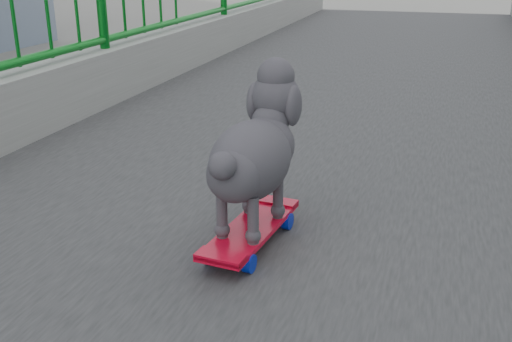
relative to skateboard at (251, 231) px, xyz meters
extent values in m
cube|color=red|center=(0.00, 0.00, 0.01)|extent=(0.19, 0.48, 0.02)
cube|color=#99999E|center=(-0.02, -0.15, -0.01)|extent=(0.08, 0.04, 0.02)
cylinder|color=#0821B6|center=(-0.08, -0.14, -0.02)|extent=(0.03, 0.06, 0.05)
sphere|color=yellow|center=(-0.08, -0.14, -0.02)|extent=(0.02, 0.02, 0.02)
cylinder|color=#0821B6|center=(0.04, -0.15, -0.02)|extent=(0.03, 0.06, 0.05)
sphere|color=yellow|center=(0.04, -0.15, -0.02)|extent=(0.02, 0.02, 0.02)
cube|color=#99999E|center=(0.02, 0.15, -0.01)|extent=(0.08, 0.04, 0.02)
cylinder|color=#0821B6|center=(-0.04, 0.15, -0.02)|extent=(0.03, 0.06, 0.05)
sphere|color=yellow|center=(-0.04, 0.15, -0.02)|extent=(0.02, 0.02, 0.02)
cylinder|color=#0821B6|center=(0.08, 0.14, -0.02)|extent=(0.03, 0.06, 0.05)
sphere|color=yellow|center=(0.08, 0.14, -0.02)|extent=(0.02, 0.02, 0.02)
ellipsoid|color=#333035|center=(0.00, 0.00, 0.22)|extent=(0.25, 0.35, 0.22)
sphere|color=#333035|center=(0.02, 0.19, 0.37)|extent=(0.15, 0.15, 0.15)
sphere|color=black|center=(0.03, 0.28, 0.35)|extent=(0.03, 0.03, 0.03)
sphere|color=#333035|center=(-0.02, -0.18, 0.27)|extent=(0.07, 0.07, 0.07)
cylinder|color=#333035|center=(-0.04, 0.10, 0.09)|extent=(0.03, 0.03, 0.14)
cylinder|color=#333035|center=(0.06, 0.09, 0.09)|extent=(0.03, 0.03, 0.14)
cylinder|color=#333035|center=(-0.06, -0.09, 0.09)|extent=(0.03, 0.03, 0.14)
cylinder|color=#333035|center=(0.04, -0.10, 0.09)|extent=(0.03, 0.03, 0.14)
imported|color=black|center=(-5.97, 9.05, -6.30)|extent=(1.76, 4.38, 1.49)
camera|label=1|loc=(0.49, -1.53, 0.79)|focal=42.00mm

